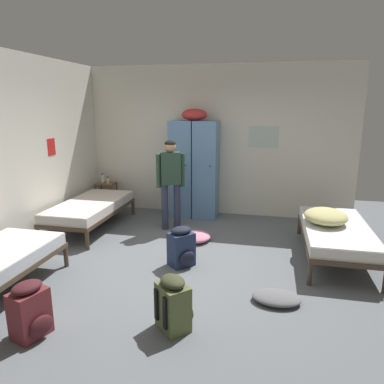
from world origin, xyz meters
The scene contains 15 objects.
ground_plane centered at (0.00, 0.00, 0.00)m, with size 8.17×8.17×0.00m, color slate.
room_backdrop centered at (-1.24, 1.27, 1.44)m, with size 5.23×4.90×2.89m.
locker_bank centered at (-0.38, 2.14, 0.97)m, with size 0.90×0.55×2.07m.
shelf_unit centered at (-2.25, 2.17, 0.35)m, with size 0.38×0.30×0.57m.
bed_left_rear centered at (-2.00, 1.02, 0.38)m, with size 0.90×1.90×0.49m.
bed_right centered at (2.00, 0.61, 0.38)m, with size 0.90×1.90×0.49m.
bedding_heap centered at (1.86, 0.67, 0.59)m, with size 0.60×0.68×0.20m.
person_traveler centered at (-0.61, 1.31, 0.94)m, with size 0.46×0.32×1.56m.
water_bottle centered at (-2.33, 2.19, 0.66)m, with size 0.07×0.07×0.20m.
lotion_bottle centered at (-2.18, 2.13, 0.63)m, with size 0.05×0.05×0.14m.
backpack_olive centered at (0.21, -1.49, 0.26)m, with size 0.42×0.42×0.55m.
backpack_navy centered at (-0.06, -0.11, 0.26)m, with size 0.42×0.42×0.55m.
backpack_maroon centered at (-1.07, -1.91, 0.26)m, with size 0.39×0.38×0.55m.
clothes_pile_pink centered at (-0.08, 0.82, 0.07)m, with size 0.49×0.51×0.14m.
clothes_pile_grey centered at (1.19, -0.80, 0.05)m, with size 0.54×0.37×0.11m.
Camera 1 is at (1.05, -4.47, 2.12)m, focal length 33.36 mm.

